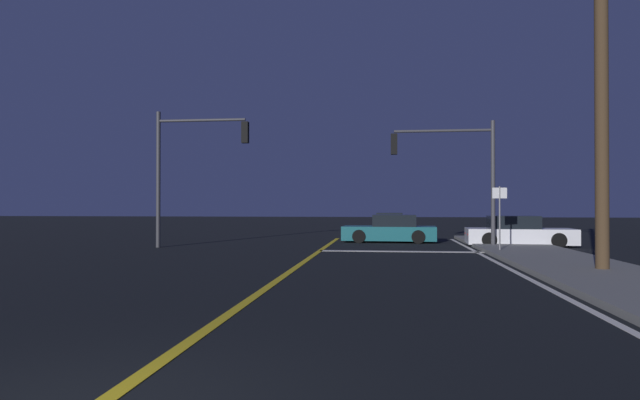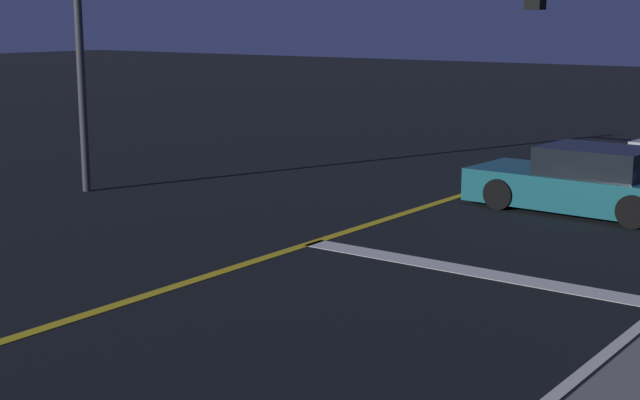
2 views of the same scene
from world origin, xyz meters
name	(u,v)px [view 1 (image 1 of 2)]	position (x,y,z in m)	size (l,w,h in m)	color
sidewalk_right	(613,279)	(7.92, 9.34, 0.07)	(3.20, 33.64, 0.15)	slate
lane_line_center	(283,276)	(0.00, 9.34, 0.01)	(0.20, 31.77, 0.01)	gold
lane_line_edge_right	(532,280)	(6.07, 9.34, 0.01)	(0.16, 31.77, 0.01)	silver
stop_bar	(400,251)	(3.16, 17.19, 0.01)	(6.32, 0.50, 0.01)	silver
car_parked_curb_teal	(390,230)	(2.82, 22.65, 0.58)	(4.61, 2.13, 1.34)	#195960
car_lead_oncoming_silver	(390,225)	(2.86, 30.02, 0.58)	(2.07, 4.24, 1.34)	#B2B5BA
car_following_oncoming_white	(518,233)	(8.42, 20.71, 0.58)	(4.67, 2.09, 1.34)	silver
traffic_signal_near_right	(454,162)	(5.48, 19.49, 3.65)	(4.39, 0.28, 5.41)	#38383D
traffic_signal_far_left	(191,156)	(-5.68, 18.09, 3.90)	(4.05, 0.28, 5.83)	#38383D
utility_pole_right	(601,85)	(8.22, 10.77, 4.97)	(1.92, 0.34, 9.61)	#42301E
street_sign_corner	(500,209)	(6.82, 16.69, 1.69)	(0.56, 0.13, 2.52)	slate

